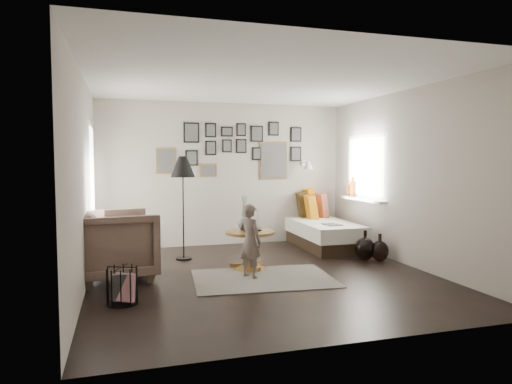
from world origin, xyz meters
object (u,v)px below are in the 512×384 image
object	(u,v)px
demijohn_large	(365,249)
child	(250,241)
pedestal_table	(250,252)
magazine_basket	(122,286)
armchair	(116,245)
daybed	(319,229)
vase	(244,220)
demijohn_small	(380,251)
floor_lamp	(183,171)

from	to	relation	value
demijohn_large	child	world-z (taller)	child
pedestal_table	demijohn_large	xyz separation A→B (m)	(1.88, 0.07, -0.08)
magazine_basket	child	size ratio (longest dim) A/B	0.43
pedestal_table	armchair	bearing A→B (deg)	-179.68
daybed	child	xyz separation A→B (m)	(-1.82, -1.86, 0.18)
pedestal_table	child	xyz separation A→B (m)	(-0.13, -0.45, 0.24)
daybed	vase	bearing A→B (deg)	-140.89
daybed	magazine_basket	world-z (taller)	daybed
armchair	child	bearing A→B (deg)	-113.21
demijohn_small	child	world-z (taller)	child
vase	daybed	size ratio (longest dim) A/B	0.24
pedestal_table	armchair	xyz separation A→B (m)	(-1.83, -0.01, 0.20)
floor_lamp	child	xyz separation A→B (m)	(0.70, -1.39, -0.90)
floor_lamp	demijohn_large	size ratio (longest dim) A/B	3.46
vase	demijohn_small	xyz separation A→B (m)	(2.15, -0.07, -0.55)
demijohn_small	floor_lamp	bearing A→B (deg)	161.32
magazine_basket	child	xyz separation A→B (m)	(1.63, 0.66, 0.29)
vase	demijohn_large	world-z (taller)	vase
pedestal_table	child	size ratio (longest dim) A/B	0.72
armchair	demijohn_small	size ratio (longest dim) A/B	2.34
daybed	pedestal_table	bearing A→B (deg)	-139.20
demijohn_large	armchair	bearing A→B (deg)	-178.70
floor_lamp	magazine_basket	size ratio (longest dim) A/B	3.82
vase	armchair	xyz separation A→B (m)	(-1.75, -0.03, -0.26)
demijohn_large	demijohn_small	world-z (taller)	demijohn_large
vase	child	bearing A→B (deg)	-95.84
armchair	child	distance (m)	1.76
pedestal_table	floor_lamp	world-z (taller)	floor_lamp
floor_lamp	magazine_basket	distance (m)	2.54
pedestal_table	demijohn_small	size ratio (longest dim) A/B	1.66
daybed	demijohn_small	world-z (taller)	daybed
daybed	demijohn_large	size ratio (longest dim) A/B	4.58
armchair	floor_lamp	world-z (taller)	floor_lamp
floor_lamp	child	bearing A→B (deg)	-63.26
demijohn_small	pedestal_table	bearing A→B (deg)	178.72
pedestal_table	floor_lamp	size ratio (longest dim) A/B	0.44
daybed	armchair	size ratio (longest dim) A/B	2.15
demijohn_small	daybed	bearing A→B (deg)	104.43
pedestal_table	floor_lamp	xyz separation A→B (m)	(-0.83, 0.93, 1.14)
child	magazine_basket	bearing A→B (deg)	81.67
floor_lamp	demijohn_large	distance (m)	3.09
daybed	demijohn_large	world-z (taller)	daybed
magazine_basket	demijohn_small	xyz separation A→B (m)	(3.82, 1.06, -0.04)
child	pedestal_table	bearing A→B (deg)	-46.18
magazine_basket	child	world-z (taller)	child
floor_lamp	magazine_basket	bearing A→B (deg)	-114.47
armchair	magazine_basket	bearing A→B (deg)	175.09
magazine_basket	demijohn_small	distance (m)	3.97
armchair	demijohn_small	bearing A→B (deg)	-99.15
demijohn_small	child	distance (m)	2.26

